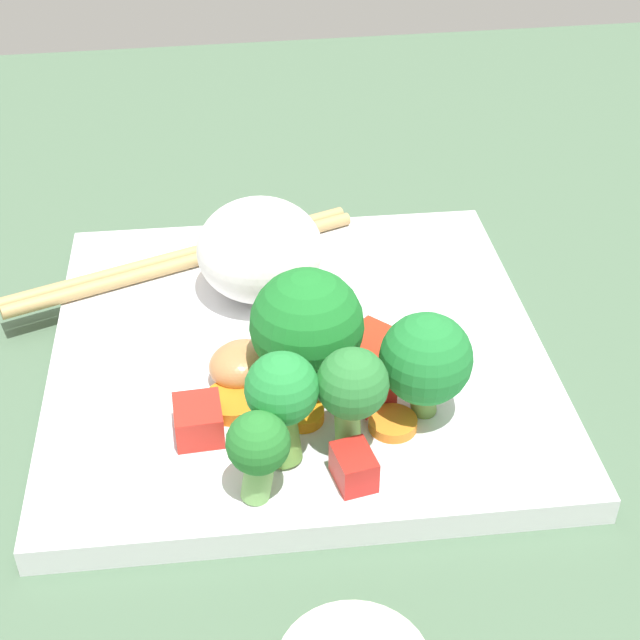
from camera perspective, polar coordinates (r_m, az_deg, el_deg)
The scene contains 18 objects.
ground_plane at distance 56.17cm, azimuth -1.33°, elevation -3.46°, with size 110.00×110.00×2.00cm, color #4D6A4F.
square_plate at distance 55.06cm, azimuth -1.36°, elevation -2.02°, with size 28.22×28.22×1.58cm, color white.
rice_mound at distance 57.41cm, azimuth -3.68°, elevation 4.30°, with size 7.72×8.01×6.02cm, color white.
broccoli_floret_0 at distance 47.71cm, azimuth 6.45°, elevation -2.43°, with size 4.79×4.79×6.23cm.
broccoli_floret_1 at distance 45.03cm, azimuth -2.35°, elevation -4.68°, with size 3.62×3.62×6.24cm.
broccoli_floret_2 at distance 43.77cm, azimuth -3.79°, elevation -7.76°, with size 3.04×3.04×4.80cm.
broccoli_floret_3 at distance 48.72cm, azimuth -0.45°, elevation -0.30°, with size 6.03×6.03×7.42cm.
broccoli_floret_4 at distance 45.34cm, azimuth 1.96°, elevation -4.13°, with size 3.57×3.57×6.00cm.
carrot_slice_0 at distance 50.09cm, azimuth -5.28°, elevation -4.99°, with size 3.07×3.07×0.76cm, color orange.
carrot_slice_1 at distance 48.92cm, azimuth 4.45°, elevation -6.28°, with size 2.54×2.54×0.58cm, color orange.
carrot_slice_2 at distance 49.22cm, azimuth -1.07°, elevation -5.78°, with size 2.29×2.29×0.65cm, color orange.
pepper_chunk_0 at distance 48.40cm, azimuth -7.41°, elevation -6.07°, with size 2.74×2.40×1.84cm, color red.
pepper_chunk_1 at distance 49.79cm, azimuth 3.23°, elevation -4.33°, with size 2.10×1.61×1.88cm, color red.
pepper_chunk_2 at distance 52.75cm, azimuth 3.27°, elevation -1.82°, with size 3.13×3.19×1.63cm, color red.
pepper_chunk_3 at distance 45.65cm, azimuth 2.07°, elevation -8.93°, with size 2.33×1.77×1.79cm, color red.
chicken_piece_0 at distance 51.45cm, azimuth -4.80°, elevation -2.68°, with size 3.76×3.41×2.13cm, color tan.
chicken_piece_1 at distance 53.73cm, azimuth -0.41°, elevation -0.78°, with size 2.79×2.54×1.88cm, color tan.
chopstick_pair at distance 61.84cm, azimuth -8.22°, elevation 3.69°, with size 9.80×23.10×0.86cm.
Camera 1 is at (43.07, -5.10, 34.70)cm, focal length 52.64 mm.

